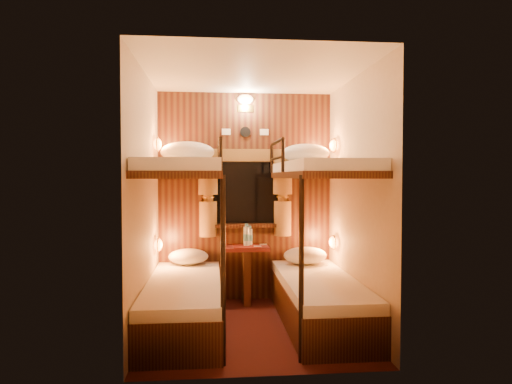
{
  "coord_description": "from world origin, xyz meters",
  "views": [
    {
      "loc": [
        -0.37,
        -4.26,
        1.44
      ],
      "look_at": [
        0.04,
        0.15,
        1.29
      ],
      "focal_mm": 32.0,
      "sensor_mm": 36.0,
      "label": 1
    }
  ],
  "objects": [
    {
      "name": "curtains",
      "position": [
        0.0,
        0.97,
        1.26
      ],
      "size": [
        1.1,
        0.22,
        1.0
      ],
      "color": "olive",
      "rests_on": "back_panel"
    },
    {
      "name": "bottle_right",
      "position": [
        0.04,
        0.91,
        0.75
      ],
      "size": [
        0.06,
        0.06,
        0.22
      ],
      "rotation": [
        0.0,
        0.0,
        -0.01
      ],
      "color": "#99BFE5",
      "rests_on": "table"
    },
    {
      "name": "window",
      "position": [
        0.0,
        1.0,
        1.18
      ],
      "size": [
        1.0,
        0.12,
        0.79
      ],
      "color": "black",
      "rests_on": "back_panel"
    },
    {
      "name": "sachet_b",
      "position": [
        0.2,
        0.95,
        0.65
      ],
      "size": [
        0.09,
        0.07,
        0.01
      ],
      "primitive_type": "cube",
      "rotation": [
        0.0,
        0.0,
        -0.1
      ],
      "color": "silver",
      "rests_on": "table"
    },
    {
      "name": "floor",
      "position": [
        0.0,
        0.0,
        0.0
      ],
      "size": [
        2.1,
        2.1,
        0.0
      ],
      "primitive_type": "plane",
      "color": "black",
      "rests_on": "ground"
    },
    {
      "name": "wall_front",
      "position": [
        0.0,
        -1.05,
        1.2
      ],
      "size": [
        2.4,
        0.0,
        2.4
      ],
      "primitive_type": "plane",
      "rotation": [
        -1.57,
        0.0,
        0.0
      ],
      "color": "#C6B293",
      "rests_on": "floor"
    },
    {
      "name": "wall_right",
      "position": [
        1.0,
        0.0,
        1.2
      ],
      "size": [
        0.0,
        2.4,
        2.4
      ],
      "primitive_type": "plane",
      "rotation": [
        1.57,
        0.0,
        -1.57
      ],
      "color": "#C6B293",
      "rests_on": "floor"
    },
    {
      "name": "pillow_upper_left",
      "position": [
        -0.65,
        0.78,
        1.7
      ],
      "size": [
        0.59,
        0.42,
        0.23
      ],
      "primitive_type": "ellipsoid",
      "color": "silver",
      "rests_on": "bunk_left"
    },
    {
      "name": "reading_lamps",
      "position": [
        -0.0,
        0.7,
        1.24
      ],
      "size": [
        2.0,
        0.2,
        1.25
      ],
      "color": "orange",
      "rests_on": "wall_left"
    },
    {
      "name": "pillow_upper_right",
      "position": [
        0.65,
        0.74,
        1.69
      ],
      "size": [
        0.54,
        0.38,
        0.21
      ],
      "primitive_type": "ellipsoid",
      "color": "silver",
      "rests_on": "bunk_right"
    },
    {
      "name": "back_fixtures",
      "position": [
        0.0,
        1.0,
        2.25
      ],
      "size": [
        0.54,
        0.09,
        0.48
      ],
      "color": "black",
      "rests_on": "back_panel"
    },
    {
      "name": "pillow_lower_right",
      "position": [
        0.65,
        0.74,
        0.55
      ],
      "size": [
        0.49,
        0.35,
        0.19
      ],
      "primitive_type": "ellipsoid",
      "color": "silver",
      "rests_on": "bunk_right"
    },
    {
      "name": "table",
      "position": [
        0.0,
        0.85,
        0.41
      ],
      "size": [
        0.5,
        0.34,
        0.66
      ],
      "color": "#571514",
      "rests_on": "floor"
    },
    {
      "name": "ceiling",
      "position": [
        0.0,
        0.0,
        2.4
      ],
      "size": [
        2.1,
        2.1,
        0.0
      ],
      "primitive_type": "plane",
      "rotation": [
        3.14,
        0.0,
        0.0
      ],
      "color": "silver",
      "rests_on": "wall_back"
    },
    {
      "name": "bunk_left",
      "position": [
        -0.65,
        0.07,
        0.56
      ],
      "size": [
        0.72,
        1.9,
        1.82
      ],
      "color": "black",
      "rests_on": "floor"
    },
    {
      "name": "sachet_a",
      "position": [
        0.12,
        0.8,
        0.65
      ],
      "size": [
        0.08,
        0.07,
        0.01
      ],
      "primitive_type": "cube",
      "rotation": [
        0.0,
        0.0,
        -0.07
      ],
      "color": "silver",
      "rests_on": "table"
    },
    {
      "name": "wall_left",
      "position": [
        -1.0,
        0.0,
        1.2
      ],
      "size": [
        0.0,
        2.4,
        2.4
      ],
      "primitive_type": "plane",
      "rotation": [
        1.57,
        0.0,
        1.57
      ],
      "color": "#C6B293",
      "rests_on": "floor"
    },
    {
      "name": "pillow_lower_left",
      "position": [
        -0.65,
        0.84,
        0.54
      ],
      "size": [
        0.44,
        0.32,
        0.17
      ],
      "primitive_type": "ellipsoid",
      "color": "silver",
      "rests_on": "bunk_left"
    },
    {
      "name": "wall_back",
      "position": [
        0.0,
        1.05,
        1.2
      ],
      "size": [
        2.4,
        0.0,
        2.4
      ],
      "primitive_type": "plane",
      "rotation": [
        1.57,
        0.0,
        0.0
      ],
      "color": "#C6B293",
      "rests_on": "floor"
    },
    {
      "name": "back_panel",
      "position": [
        0.0,
        1.04,
        1.2
      ],
      "size": [
        2.0,
        0.03,
        2.4
      ],
      "primitive_type": "cube",
      "color": "black",
      "rests_on": "floor"
    },
    {
      "name": "bottle_left",
      "position": [
        0.0,
        0.87,
        0.76
      ],
      "size": [
        0.07,
        0.07,
        0.25
      ],
      "rotation": [
        0.0,
        0.0,
        0.15
      ],
      "color": "#99BFE5",
      "rests_on": "table"
    },
    {
      "name": "bunk_right",
      "position": [
        0.65,
        0.07,
        0.56
      ],
      "size": [
        0.72,
        1.9,
        1.82
      ],
      "color": "black",
      "rests_on": "floor"
    }
  ]
}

